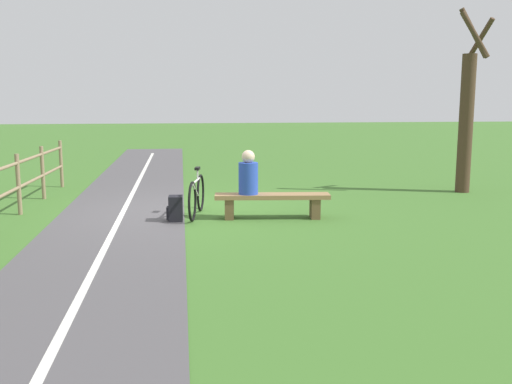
{
  "coord_description": "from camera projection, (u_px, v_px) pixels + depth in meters",
  "views": [
    {
      "loc": [
        0.02,
        10.9,
        2.15
      ],
      "look_at": [
        -0.91,
        3.72,
        0.97
      ],
      "focal_mm": 40.35,
      "sensor_mm": 36.0,
      "label": 1
    }
  ],
  "objects": [
    {
      "name": "paved_path",
      "position": [
        90.0,
        278.0,
        6.96
      ],
      "size": [
        2.42,
        36.01,
        0.02
      ],
      "primitive_type": "cube",
      "rotation": [
        0.0,
        0.0,
        -0.0
      ],
      "color": "#4C494C",
      "rests_on": "ground_plane"
    },
    {
      "name": "backpack",
      "position": [
        175.0,
        209.0,
        10.11
      ],
      "size": [
        0.29,
        0.3,
        0.46
      ],
      "rotation": [
        0.0,
        0.0,
        4.68
      ],
      "color": "black",
      "rests_on": "ground_plane"
    },
    {
      "name": "path_centre_line",
      "position": [
        90.0,
        277.0,
        6.96
      ],
      "size": [
        0.19,
        32.0,
        0.0
      ],
      "primitive_type": "cube",
      "rotation": [
        0.0,
        0.0,
        -0.0
      ],
      "color": "silver",
      "rests_on": "paved_path"
    },
    {
      "name": "bench",
      "position": [
        272.0,
        201.0,
        10.4
      ],
      "size": [
        2.1,
        0.59,
        0.45
      ],
      "rotation": [
        0.0,
        0.0,
        -0.1
      ],
      "color": "#937047",
      "rests_on": "ground_plane"
    },
    {
      "name": "person_seated",
      "position": [
        248.0,
        175.0,
        10.31
      ],
      "size": [
        0.38,
        0.38,
        0.8
      ],
      "rotation": [
        0.0,
        0.0,
        -0.1
      ],
      "color": "#2847B7",
      "rests_on": "bench"
    },
    {
      "name": "ground_plane",
      "position": [
        184.0,
        212.0,
        11.02
      ],
      "size": [
        80.0,
        80.0,
        0.0
      ],
      "primitive_type": "plane",
      "color": "#3D6B28"
    },
    {
      "name": "tree_far_right",
      "position": [
        467.0,
        114.0,
        13.08
      ],
      "size": [
        0.89,
        0.89,
        4.11
      ],
      "color": "#473323",
      "rests_on": "ground_plane"
    },
    {
      "name": "bicycle",
      "position": [
        197.0,
        196.0,
        10.6
      ],
      "size": [
        0.35,
        1.65,
        0.89
      ],
      "rotation": [
        0.0,
        0.0,
        1.38
      ],
      "color": "black",
      "rests_on": "ground_plane"
    }
  ]
}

